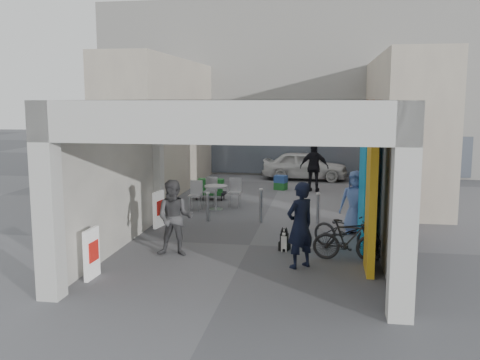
% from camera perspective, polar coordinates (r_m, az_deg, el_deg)
% --- Properties ---
extents(ground, '(90.00, 90.00, 0.00)m').
position_cam_1_polar(ground, '(13.09, 1.04, -6.96)').
color(ground, '#58585D').
rests_on(ground, ground).
extents(arcade_canopy, '(6.40, 6.45, 6.40)m').
position_cam_1_polar(arcade_canopy, '(11.79, 3.11, 2.70)').
color(arcade_canopy, '#B4B4AF').
rests_on(arcade_canopy, ground).
extents(far_building, '(18.00, 4.08, 8.00)m').
position_cam_1_polar(far_building, '(26.54, 5.35, 9.63)').
color(far_building, white).
rests_on(far_building, ground).
extents(plaza_bldg_left, '(2.00, 9.00, 5.00)m').
position_cam_1_polar(plaza_bldg_left, '(20.96, -8.35, 5.77)').
color(plaza_bldg_left, '#B5AB96').
rests_on(plaza_bldg_left, ground).
extents(plaza_bldg_right, '(2.00, 9.00, 5.00)m').
position_cam_1_polar(plaza_bldg_right, '(20.20, 16.94, 5.38)').
color(plaza_bldg_right, '#B5AB96').
rests_on(plaza_bldg_right, ground).
extents(bollard_left, '(0.09, 0.09, 0.83)m').
position_cam_1_polar(bollard_left, '(15.55, -3.45, -2.89)').
color(bollard_left, gray).
rests_on(bollard_left, ground).
extents(bollard_center, '(0.09, 0.09, 0.97)m').
position_cam_1_polar(bollard_center, '(15.35, 2.25, -2.77)').
color(bollard_center, gray).
rests_on(bollard_center, ground).
extents(bollard_right, '(0.09, 0.09, 0.86)m').
position_cam_1_polar(bollard_right, '(15.40, 8.33, -3.03)').
color(bollard_right, gray).
rests_on(bollard_right, ground).
extents(advert_board_near, '(0.12, 0.55, 1.00)m').
position_cam_1_polar(advert_board_near, '(11.03, -15.54, -7.55)').
color(advert_board_near, silver).
rests_on(advert_board_near, ground).
extents(advert_board_far, '(0.18, 0.56, 1.00)m').
position_cam_1_polar(advert_board_far, '(14.95, -8.65, -3.09)').
color(advert_board_far, silver).
rests_on(advert_board_far, ground).
extents(cafe_set, '(1.55, 1.25, 0.94)m').
position_cam_1_polar(cafe_set, '(17.48, -2.78, -1.88)').
color(cafe_set, '#B1B1B6').
rests_on(cafe_set, ground).
extents(produce_stand, '(1.08, 0.59, 0.71)m').
position_cam_1_polar(produce_stand, '(18.90, -3.20, -1.23)').
color(produce_stand, black).
rests_on(produce_stand, ground).
extents(crate_stack, '(0.54, 0.48, 0.56)m').
position_cam_1_polar(crate_stack, '(20.95, 4.36, -0.28)').
color(crate_stack, '#1A5C21').
rests_on(crate_stack, ground).
extents(border_collie, '(0.21, 0.42, 0.58)m').
position_cam_1_polar(border_collie, '(12.60, 4.75, -6.52)').
color(border_collie, black).
rests_on(border_collie, ground).
extents(man_with_dog, '(0.79, 0.77, 1.83)m').
position_cam_1_polar(man_with_dog, '(11.26, 6.43, -4.80)').
color(man_with_dog, black).
rests_on(man_with_dog, ground).
extents(man_back_turned, '(0.89, 0.72, 1.73)m').
position_cam_1_polar(man_back_turned, '(12.16, -6.98, -4.04)').
color(man_back_turned, '#3E3E40').
rests_on(man_back_turned, ground).
extents(man_elderly, '(0.93, 0.72, 1.68)m').
position_cam_1_polar(man_elderly, '(14.38, 12.21, -2.31)').
color(man_elderly, '#637FC1').
rests_on(man_elderly, ground).
extents(man_crates, '(1.14, 0.59, 1.87)m').
position_cam_1_polar(man_crates, '(20.58, 7.92, 1.35)').
color(man_crates, black).
rests_on(man_crates, ground).
extents(bicycle_front, '(1.77, 1.32, 0.89)m').
position_cam_1_polar(bicycle_front, '(12.86, 11.29, -5.36)').
color(bicycle_front, black).
rests_on(bicycle_front, ground).
extents(bicycle_rear, '(1.55, 0.50, 0.92)m').
position_cam_1_polar(bicycle_rear, '(12.01, 11.44, -6.30)').
color(bicycle_rear, black).
rests_on(bicycle_rear, ground).
extents(white_van, '(3.73, 1.61, 1.25)m').
position_cam_1_polar(white_van, '(23.65, 6.93, 1.56)').
color(white_van, silver).
rests_on(white_van, ground).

